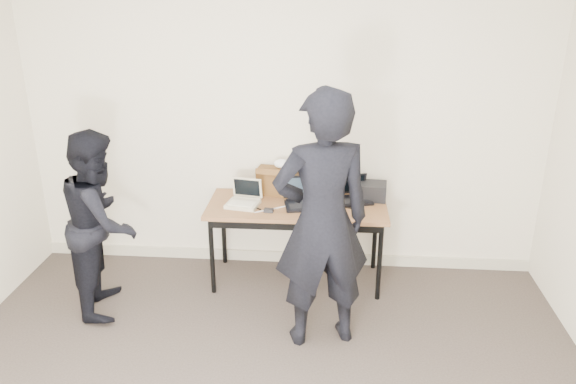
# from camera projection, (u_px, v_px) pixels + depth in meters

# --- Properties ---
(room) EXTENTS (4.60, 4.60, 2.80)m
(room) POSITION_uv_depth(u_px,v_px,m) (241.00, 235.00, 2.72)
(room) COLOR #3F352F
(room) RESTS_ON ground
(desk) EXTENTS (1.50, 0.66, 0.72)m
(desk) POSITION_uv_depth(u_px,v_px,m) (297.00, 211.00, 4.73)
(desk) COLOR brown
(desk) RESTS_ON ground
(laptop_beige) EXTENTS (0.30, 0.29, 0.21)m
(laptop_beige) POSITION_uv_depth(u_px,v_px,m) (244.00, 200.00, 4.70)
(laptop_beige) COLOR beige
(laptop_beige) RESTS_ON desk
(laptop_center) EXTENTS (0.35, 0.34, 0.24)m
(laptop_center) POSITION_uv_depth(u_px,v_px,m) (303.00, 199.00, 4.69)
(laptop_center) COLOR black
(laptop_center) RESTS_ON desk
(laptop_right) EXTENTS (0.36, 0.35, 0.21)m
(laptop_right) POSITION_uv_depth(u_px,v_px,m) (352.00, 195.00, 4.79)
(laptop_right) COLOR black
(laptop_right) RESTS_ON desk
(leather_satchel) EXTENTS (0.38, 0.23, 0.25)m
(leather_satchel) POSITION_uv_depth(u_px,v_px,m) (278.00, 181.00, 4.88)
(leather_satchel) COLOR brown
(leather_satchel) RESTS_ON desk
(tissue) EXTENTS (0.15, 0.12, 0.08)m
(tissue) POSITION_uv_depth(u_px,v_px,m) (282.00, 164.00, 4.83)
(tissue) COLOR white
(tissue) RESTS_ON leather_satchel
(equipment_box) EXTENTS (0.26, 0.23, 0.14)m
(equipment_box) POSITION_uv_depth(u_px,v_px,m) (372.00, 191.00, 4.81)
(equipment_box) COLOR black
(equipment_box) RESTS_ON desk
(power_brick) EXTENTS (0.08, 0.06, 0.03)m
(power_brick) POSITION_uv_depth(u_px,v_px,m) (269.00, 210.00, 4.56)
(power_brick) COLOR black
(power_brick) RESTS_ON desk
(cables) EXTENTS (1.15, 0.46, 0.01)m
(cables) POSITION_uv_depth(u_px,v_px,m) (303.00, 204.00, 4.70)
(cables) COLOR black
(cables) RESTS_ON desk
(person_typist) EXTENTS (0.78, 0.62, 1.88)m
(person_typist) POSITION_uv_depth(u_px,v_px,m) (322.00, 222.00, 3.85)
(person_typist) COLOR black
(person_typist) RESTS_ON ground
(person_observer) EXTENTS (0.69, 0.81, 1.47)m
(person_observer) POSITION_uv_depth(u_px,v_px,m) (101.00, 222.00, 4.35)
(person_observer) COLOR black
(person_observer) RESTS_ON ground
(baseboard) EXTENTS (4.50, 0.03, 0.10)m
(baseboard) POSITION_uv_depth(u_px,v_px,m) (283.00, 256.00, 5.27)
(baseboard) COLOR #BAB29A
(baseboard) RESTS_ON ground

